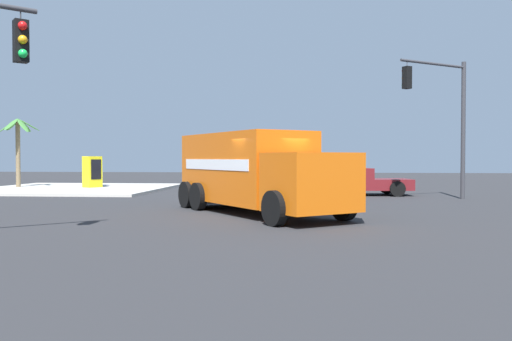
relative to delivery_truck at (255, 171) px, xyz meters
name	(u,v)px	position (x,y,z in m)	size (l,w,h in m)	color
ground_plane	(271,216)	(-0.64, -0.60, -1.44)	(100.00, 100.00, 0.00)	#2B2B2D
sidewalk_corner_far	(76,189)	(11.87, 11.91, -1.37)	(10.52, 10.52, 0.14)	beige
delivery_truck	(255,171)	(0.00, 0.00, 0.00)	(7.72, 6.63, 2.75)	orange
traffic_light_primary	(445,109)	(6.47, -7.94, 2.67)	(2.29, 3.34, 6.31)	#38383D
pickup_maroon	(357,181)	(9.07, -4.30, -0.71)	(2.69, 5.38, 1.38)	maroon
sedan_tan	(241,179)	(12.59, 2.09, -0.81)	(2.05, 4.31, 1.31)	tan
vending_machine_red	(92,172)	(12.18, 11.01, -0.38)	(1.16, 1.12, 1.85)	yellow
vending_machine_blue	(93,171)	(13.42, 11.50, -0.38)	(1.17, 1.14, 1.85)	#0F38B2
palm_tree_far	(18,140)	(12.14, 15.64, 1.53)	(2.47, 2.36, 4.16)	#7A6647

